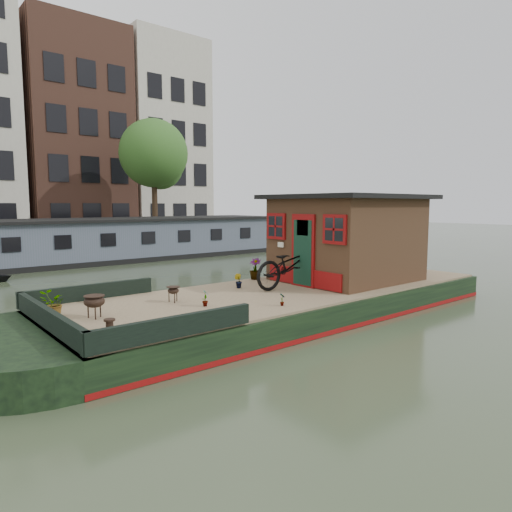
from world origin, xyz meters
TOP-DOWN VIEW (x-y plane):
  - ground at (0.00, 0.00)m, footprint 120.00×120.00m
  - houseboat_hull at (-1.33, 0.00)m, footprint 14.01×4.02m
  - houseboat_deck at (0.00, 0.00)m, footprint 11.80×3.80m
  - bow_bulwark at (-5.07, 0.00)m, footprint 3.00×4.00m
  - cabin at (2.19, 0.00)m, footprint 4.00×3.50m
  - bicycle at (0.07, 0.13)m, footprint 2.25×0.79m
  - potted_plant_a at (-2.86, -0.33)m, footprint 0.23×0.25m
  - potted_plant_b at (-1.01, 0.93)m, footprint 0.21×0.24m
  - potted_plant_c at (-5.60, 0.80)m, footprint 0.49×0.44m
  - potted_plant_d at (0.20, 1.70)m, footprint 0.47×0.47m
  - potted_plant_e at (-1.57, -1.34)m, footprint 0.13×0.16m
  - brazier_front at (-5.03, 0.17)m, footprint 0.45×0.45m
  - brazier_rear at (-3.16, 0.48)m, footprint 0.33×0.33m
  - bollard_port at (-4.58, 1.60)m, footprint 0.16×0.16m
  - bollard_stbd at (-5.18, -0.91)m, footprint 0.19×0.19m
  - far_houseboat at (0.00, 14.00)m, footprint 20.40×4.40m
  - quay at (0.00, 20.50)m, footprint 60.00×6.00m
  - townhouse_row at (0.15, 27.50)m, footprint 27.25×8.00m
  - tree_right at (6.14, 19.07)m, footprint 4.40×4.40m

SIDE VIEW (x-z plane):
  - ground at x=0.00m, z-range 0.00..0.00m
  - houseboat_hull at x=-1.33m, z-range -0.03..0.57m
  - quay at x=0.00m, z-range 0.00..0.90m
  - houseboat_deck at x=0.00m, z-range 0.60..0.65m
  - bollard_port at x=-4.58m, z-range 0.65..0.83m
  - bollard_stbd at x=-5.18m, z-range 0.65..0.87m
  - potted_plant_e at x=-1.57m, z-range 0.65..0.93m
  - brazier_rear at x=-3.16m, z-range 0.65..1.00m
  - bow_bulwark at x=-5.07m, z-range 0.65..1.00m
  - potted_plant_b at x=-1.01m, z-range 0.65..1.02m
  - potted_plant_a at x=-2.86m, z-range 0.65..1.04m
  - brazier_front at x=-5.03m, z-range 0.65..1.09m
  - potted_plant_c at x=-5.60m, z-range 0.65..1.15m
  - potted_plant_d at x=0.20m, z-range 0.65..1.26m
  - far_houseboat at x=0.00m, z-range -0.09..2.02m
  - bicycle at x=0.07m, z-range 0.65..1.83m
  - cabin at x=2.19m, z-range 0.67..3.09m
  - tree_right at x=6.14m, z-range 2.19..9.59m
  - townhouse_row at x=0.15m, z-range -0.35..16.15m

